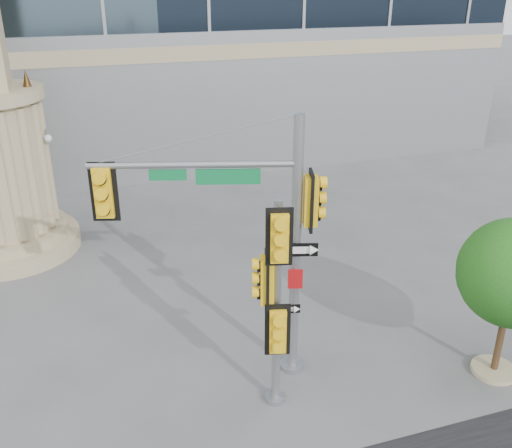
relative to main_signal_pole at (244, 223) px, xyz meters
name	(u,v)px	position (x,y,z in m)	size (l,w,h in m)	color
ground	(283,389)	(0.56, -0.91, -3.57)	(120.00, 120.00, 0.00)	#545456
main_signal_pole	(244,223)	(0.00, 0.00, 0.00)	(4.36, 1.60, 5.77)	slate
secondary_signal_pole	(275,293)	(0.21, -1.26, -0.94)	(0.78, 0.69, 4.48)	slate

